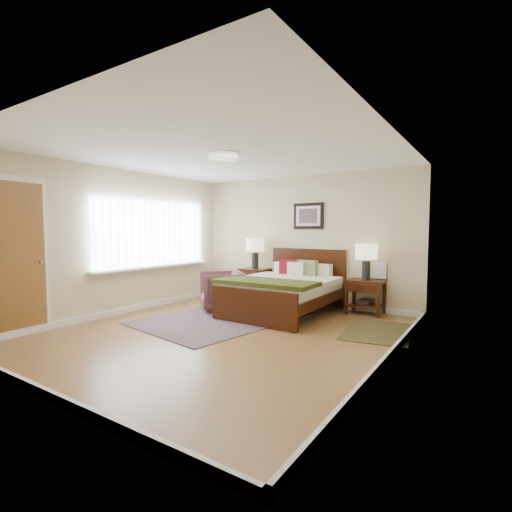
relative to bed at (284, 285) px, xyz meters
The scene contains 18 objects.
floor 1.61m from the bed, 94.62° to the right, with size 5.00×5.00×0.00m, color olive.
back_wall 1.24m from the bed, 97.20° to the left, with size 4.50×0.04×2.50m, color #C9B491.
front_wall 4.10m from the bed, 91.75° to the right, with size 4.50×0.04×2.50m, color #C9B491.
left_wall 2.92m from the bed, 147.30° to the right, with size 0.04×5.00×2.50m, color #C9B491.
right_wall 2.72m from the bed, 35.62° to the right, with size 0.04×5.00×2.50m, color #C9B491.
ceiling 2.52m from the bed, 94.62° to the right, with size 4.50×5.00×0.02m, color white.
window 2.61m from the bed, 160.45° to the right, with size 0.11×2.72×1.32m.
door 4.07m from the bed, 125.72° to the right, with size 0.06×1.00×2.18m.
ceil_fixture 2.49m from the bed, 94.62° to the right, with size 0.44×0.44×0.08m.
bed is the anchor object (origin of this frame).
wall_art 1.55m from the bed, 89.96° to the left, with size 0.62×0.05×0.50m.
nightstand_left 1.31m from the bed, 146.49° to the left, with size 0.55×0.50×0.66m.
nightstand_right 1.41m from the bed, 31.49° to the left, with size 0.60×0.45×0.60m.
lamp_left 1.45m from the bed, 145.70° to the left, with size 0.37×0.37×0.61m.
lamp_right 1.51m from the bed, 31.99° to the left, with size 0.37×0.37×0.61m.
armchair 1.17m from the bed, 163.83° to the right, with size 0.75×0.77×0.70m, color brown.
rug_persian 1.20m from the bed, 127.12° to the right, with size 1.87×2.64×0.01m, color #100C3F.
rug_navy 1.77m from the bed, ahead, with size 0.87×1.31×0.01m, color black.
Camera 1 is at (3.20, -4.07, 1.45)m, focal length 26.00 mm.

